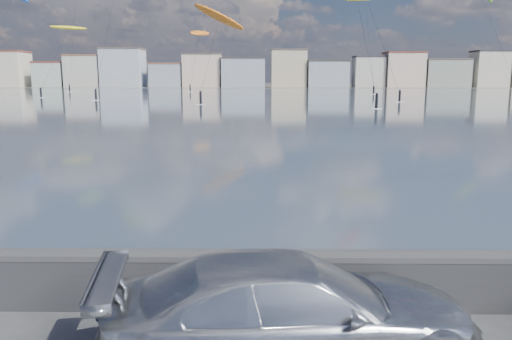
{
  "coord_description": "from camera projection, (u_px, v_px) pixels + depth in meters",
  "views": [
    {
      "loc": [
        1.12,
        -5.34,
        3.95
      ],
      "look_at": [
        1.0,
        4.0,
        2.2
      ],
      "focal_mm": 35.0,
      "sensor_mm": 36.0,
      "label": 1
    }
  ],
  "objects": [
    {
      "name": "kitesurfer_18",
      "position": [
        200.0,
        34.0,
        135.43
      ],
      "size": [
        6.43,
        12.84,
        17.13
      ],
      "color": "orange",
      "rests_on": "ground"
    },
    {
      "name": "kitesurfer_13",
      "position": [
        219.0,
        18.0,
        79.5
      ],
      "size": [
        8.65,
        12.55,
        16.12
      ],
      "color": "orange",
      "rests_on": "ground"
    },
    {
      "name": "kitesurfer_19",
      "position": [
        68.0,
        29.0,
        105.46
      ],
      "size": [
        7.67,
        16.85,
        14.73
      ],
      "color": "yellow",
      "rests_on": "ground"
    },
    {
      "name": "far_shore_strip",
      "position": [
        260.0,
        87.0,
        202.56
      ],
      "size": [
        500.0,
        60.0,
        0.0
      ],
      "primitive_type": "cube",
      "color": "#4C473D",
      "rests_on": "ground"
    },
    {
      "name": "far_buildings",
      "position": [
        263.0,
        71.0,
        187.67
      ],
      "size": [
        240.79,
        13.26,
        14.6
      ],
      "color": "#9EA8B7",
      "rests_on": "ground"
    },
    {
      "name": "bay_water",
      "position": [
        257.0,
        98.0,
        95.92
      ],
      "size": [
        500.0,
        177.0,
        0.0
      ],
      "primitive_type": "cube",
      "color": "#2D3B4F",
      "rests_on": "ground"
    },
    {
      "name": "seawall",
      "position": [
        197.0,
        277.0,
        8.54
      ],
      "size": [
        400.0,
        0.36,
        1.08
      ],
      "color": "#28282B",
      "rests_on": "ground"
    },
    {
      "name": "car_silver",
      "position": [
        293.0,
        312.0,
        6.87
      ],
      "size": [
        5.52,
        2.91,
        1.53
      ],
      "primitive_type": "imported",
      "rotation": [
        0.0,
        0.0,
        1.72
      ],
      "color": "#B6B8BD",
      "rests_on": "ground"
    }
  ]
}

